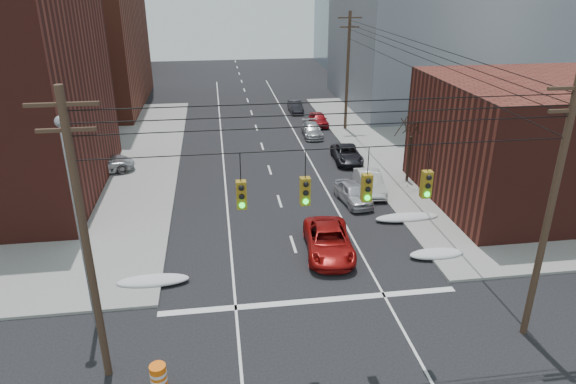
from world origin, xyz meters
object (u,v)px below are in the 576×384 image
object	(u,v)px
parked_car_a	(353,193)
lot_car_b	(101,164)
parked_car_f	(295,107)
lot_car_c	(53,167)
construction_barrel	(159,377)
lot_car_a	(79,163)
parked_car_d	(312,130)
parked_car_e	(319,119)
lot_car_d	(67,143)
red_pickup	(329,241)
parked_car_c	(347,154)
parked_car_b	(370,182)

from	to	relation	value
parked_car_a	lot_car_b	bearing A→B (deg)	148.30
parked_car_f	lot_car_c	bearing A→B (deg)	-141.45
construction_barrel	lot_car_a	bearing A→B (deg)	108.61
parked_car_d	parked_car_e	size ratio (longest dim) A/B	1.12
lot_car_c	construction_barrel	size ratio (longest dim) A/B	4.40
parked_car_e	lot_car_b	size ratio (longest dim) A/B	0.76
parked_car_f	construction_barrel	bearing A→B (deg)	-106.21
parked_car_e	lot_car_b	xyz separation A→B (m)	(-18.95, -10.98, 0.19)
lot_car_d	parked_car_f	bearing A→B (deg)	-67.03
red_pickup	parked_car_f	distance (m)	30.89
lot_car_b	construction_barrel	distance (m)	23.84
parked_car_a	lot_car_d	xyz separation A→B (m)	(-21.22, 13.24, 0.26)
red_pickup	parked_car_c	bearing A→B (deg)	77.14
parked_car_e	lot_car_d	size ratio (longest dim) A/B	0.81
red_pickup	lot_car_c	xyz separation A→B (m)	(-17.83, 13.93, 0.11)
lot_car_a	lot_car_b	world-z (taller)	lot_car_a
parked_car_a	parked_car_b	size ratio (longest dim) A/B	0.92
red_pickup	parked_car_e	size ratio (longest dim) A/B	1.41
parked_car_d	lot_car_d	size ratio (longest dim) A/B	0.91
red_pickup	lot_car_b	xyz separation A→B (m)	(-14.44, 14.14, 0.10)
parked_car_a	lot_car_d	distance (m)	25.01
lot_car_a	lot_car_b	size ratio (longest dim) A/B	0.85
parked_car_a	parked_car_d	bearing A→B (deg)	81.92
parked_car_a	construction_barrel	distance (m)	18.94
lot_car_b	parked_car_e	bearing A→B (deg)	-76.01
parked_car_c	parked_car_e	bearing A→B (deg)	93.88
parked_car_f	construction_barrel	xyz separation A→B (m)	(-11.30, -39.62, -0.06)
lot_car_a	construction_barrel	world-z (taller)	lot_car_a
parked_car_d	parked_car_e	bearing A→B (deg)	71.72
parked_car_a	parked_car_f	xyz separation A→B (m)	(0.00, 24.42, -0.06)
parked_car_b	parked_car_e	xyz separation A→B (m)	(-0.14, 17.22, -0.07)
parked_car_c	parked_car_f	size ratio (longest dim) A/B	1.21
red_pickup	lot_car_b	bearing A→B (deg)	140.77
lot_car_d	parked_car_e	bearing A→B (deg)	-81.04
parked_car_c	lot_car_b	xyz separation A→B (m)	(-19.09, -0.14, 0.20)
parked_car_b	parked_car_c	world-z (taller)	parked_car_b
parked_car_d	lot_car_d	distance (m)	21.44
parked_car_d	parked_car_f	world-z (taller)	parked_car_f
lot_car_c	lot_car_d	xyz separation A→B (m)	(-0.34, 5.63, 0.10)
parked_car_f	lot_car_c	world-z (taller)	lot_car_c
red_pickup	lot_car_b	distance (m)	20.21
lot_car_a	lot_car_d	bearing A→B (deg)	12.68
parked_car_a	lot_car_c	size ratio (longest dim) A/B	0.84
lot_car_b	lot_car_d	xyz separation A→B (m)	(-3.73, 5.42, 0.11)
parked_car_e	construction_barrel	distance (m)	36.32
parked_car_c	lot_car_c	size ratio (longest dim) A/B	0.95
parked_car_c	parked_car_e	distance (m)	10.84
lot_car_d	parked_car_b	bearing A→B (deg)	-121.88
lot_car_b	construction_barrel	xyz separation A→B (m)	(6.19, -23.02, -0.28)
red_pickup	lot_car_d	bearing A→B (deg)	138.05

